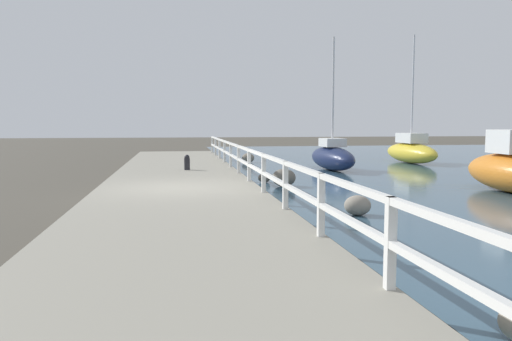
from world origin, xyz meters
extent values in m
plane|color=#4C473D|center=(0.00, 0.00, 0.00)|extent=(120.00, 120.00, 0.00)
cube|color=gray|center=(0.00, 0.00, 0.15)|extent=(4.41, 36.00, 0.30)
cube|color=white|center=(2.10, -8.72, 0.78)|extent=(0.10, 0.10, 0.98)
cube|color=white|center=(2.10, -6.23, 0.78)|extent=(0.10, 0.10, 0.98)
cube|color=white|center=(2.10, -3.74, 0.78)|extent=(0.10, 0.10, 0.98)
cube|color=white|center=(2.10, -1.25, 0.78)|extent=(0.10, 0.10, 0.98)
cube|color=white|center=(2.10, 1.25, 0.78)|extent=(0.10, 0.10, 0.98)
cube|color=white|center=(2.10, 3.74, 0.78)|extent=(0.10, 0.10, 0.98)
cube|color=white|center=(2.10, 6.23, 0.78)|extent=(0.10, 0.10, 0.98)
cube|color=white|center=(2.10, 8.72, 0.78)|extent=(0.10, 0.10, 0.98)
cube|color=white|center=(2.10, 11.22, 0.78)|extent=(0.10, 0.10, 0.98)
cube|color=white|center=(2.10, 13.71, 0.78)|extent=(0.10, 0.10, 0.98)
cube|color=white|center=(2.10, 16.20, 0.78)|extent=(0.10, 0.10, 0.98)
cube|color=white|center=(2.10, 0.00, 1.23)|extent=(0.09, 32.50, 0.08)
cube|color=white|center=(2.10, 0.00, 0.78)|extent=(0.09, 32.50, 0.08)
ellipsoid|color=gray|center=(3.87, -3.15, 0.22)|extent=(0.60, 0.54, 0.45)
ellipsoid|color=#666056|center=(3.37, 2.10, 0.29)|extent=(0.77, 0.69, 0.57)
ellipsoid|color=#666056|center=(2.93, 3.26, 0.16)|extent=(0.42, 0.38, 0.32)
ellipsoid|color=slate|center=(3.65, 12.00, 0.24)|extent=(0.65, 0.59, 0.49)
cylinder|color=black|center=(0.35, 5.22, 0.51)|extent=(0.21, 0.21, 0.44)
sphere|color=black|center=(0.35, 5.22, 0.77)|extent=(0.19, 0.19, 0.19)
ellipsoid|color=gold|center=(11.88, 10.42, 0.52)|extent=(1.39, 4.77, 1.03)
cube|color=silver|center=(11.88, 10.42, 1.29)|extent=(0.96, 1.71, 0.50)
cylinder|color=silver|center=(11.88, 10.42, 3.76)|extent=(0.09, 0.09, 5.44)
ellipsoid|color=#192347|center=(6.68, 7.33, 0.52)|extent=(1.36, 4.39, 1.02)
cube|color=silver|center=(6.68, 7.33, 1.20)|extent=(0.90, 1.22, 0.36)
cylinder|color=silver|center=(6.68, 7.33, 3.37)|extent=(0.09, 0.09, 4.68)
camera|label=1|loc=(-0.10, -13.52, 2.03)|focal=35.00mm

